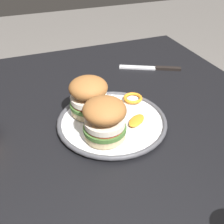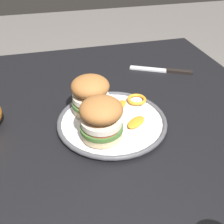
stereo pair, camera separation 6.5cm
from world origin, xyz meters
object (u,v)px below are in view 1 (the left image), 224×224
sandwich_half_left (105,119)px  sandwich_half_right (89,95)px  table_knife (154,68)px  dining_table (122,162)px  dinner_plate (112,122)px

sandwich_half_left → sandwich_half_right: (0.11, 0.00, 0.00)m
sandwich_half_right → table_knife: bearing=-57.2°
sandwich_half_left → dining_table: bearing=-73.9°
dinner_plate → table_knife: (0.25, -0.26, -0.01)m
dining_table → sandwich_half_left: size_ratio=11.26×
dinner_plate → sandwich_half_right: bearing=39.5°
sandwich_half_right → table_knife: 0.37m
dining_table → table_knife: table_knife is taller
table_knife → sandwich_half_right: bearing=122.8°
table_knife → dining_table: bearing=139.6°
dinner_plate → table_knife: 0.36m
dinner_plate → table_knife: size_ratio=1.39×
dining_table → dinner_plate: size_ratio=4.08×
dining_table → dinner_plate: dinner_plate is taller
dinner_plate → sandwich_half_right: size_ratio=2.40×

